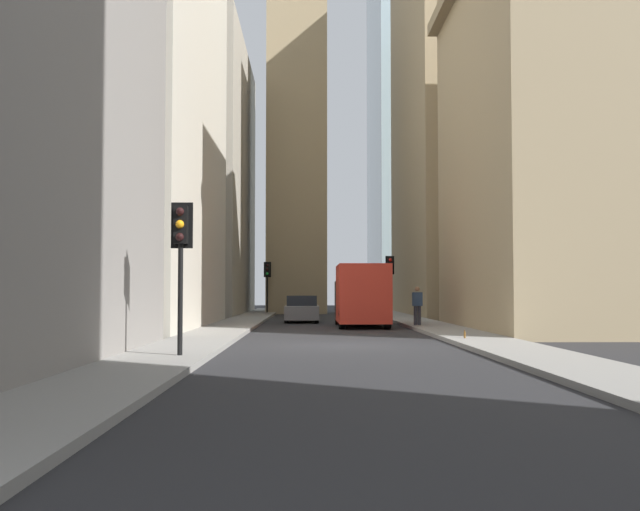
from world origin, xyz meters
TOP-DOWN VIEW (x-y plane):
  - ground_plane at (0.00, 0.00)m, footprint 135.00×135.00m
  - sidewalk_right at (0.00, 4.50)m, footprint 90.00×2.20m
  - sidewalk_left at (0.00, -4.50)m, footprint 90.00×2.20m
  - building_left_far at (28.53, -10.60)m, footprint 18.04×10.00m
  - building_left_midfar at (8.34, -10.59)m, footprint 14.16×10.50m
  - building_right_far at (31.50, 10.60)m, footprint 19.05×10.00m
  - church_spire at (34.15, 1.94)m, footprint 4.93×4.93m
  - delivery_truck at (12.19, -1.40)m, footprint 6.46×2.25m
  - hatchback_grey at (17.43, 1.40)m, footprint 4.30×1.78m
  - traffic_light_foreground at (-5.27, 4.07)m, footprint 0.43×0.52m
  - traffic_light_midblock at (21.91, -3.81)m, footprint 0.43×0.52m
  - traffic_light_far_junction at (31.42, 4.02)m, footprint 0.43×0.52m
  - pedestrian at (10.59, -3.80)m, footprint 0.26×0.44m
  - discarded_bottle at (1.14, -3.97)m, footprint 0.07×0.07m

SIDE VIEW (x-z plane):
  - ground_plane at x=0.00m, z-range 0.00..0.00m
  - sidewalk_right at x=0.00m, z-range 0.00..0.14m
  - sidewalk_left at x=0.00m, z-range 0.00..0.14m
  - discarded_bottle at x=1.14m, z-range 0.11..0.38m
  - hatchback_grey at x=17.43m, z-range -0.04..1.37m
  - pedestrian at x=10.59m, z-range 0.22..1.94m
  - delivery_truck at x=12.19m, z-range 0.04..2.88m
  - traffic_light_midblock at x=21.91m, z-range 0.98..4.60m
  - traffic_light_foreground at x=-5.27m, z-range 0.99..4.61m
  - traffic_light_far_junction at x=31.42m, z-range 0.99..4.62m
  - building_left_midfar at x=8.34m, z-range 0.01..18.48m
  - building_right_far at x=31.50m, z-range 0.00..19.36m
  - building_left_far at x=28.53m, z-range 0.00..26.80m
  - church_spire at x=34.15m, z-range 0.86..39.34m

